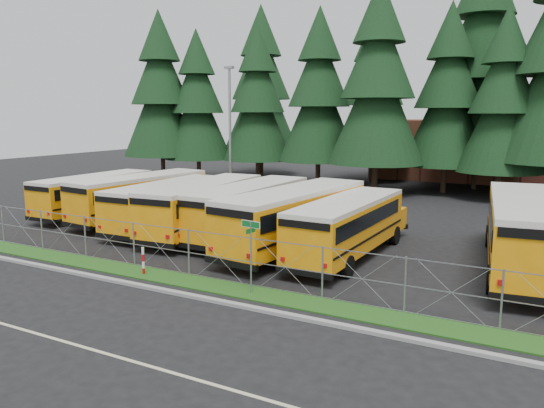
{
  "coord_description": "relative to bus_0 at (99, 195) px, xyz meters",
  "views": [
    {
      "loc": [
        12.13,
        -18.13,
        6.71
      ],
      "look_at": [
        0.24,
        4.0,
        2.39
      ],
      "focal_mm": 35.0,
      "sensor_mm": 36.0,
      "label": 1
    }
  ],
  "objects": [
    {
      "name": "bus_1",
      "position": [
        4.0,
        0.02,
        0.11
      ],
      "size": [
        3.84,
        11.27,
        2.9
      ],
      "primitive_type": null,
      "rotation": [
        0.0,
        0.0,
        -0.11
      ],
      "color": "orange",
      "rests_on": "ground"
    },
    {
      "name": "conifer_4",
      "position": [
        13.3,
        17.76,
        7.38
      ],
      "size": [
        7.89,
        7.89,
        17.44
      ],
      "primitive_type": null,
      "color": "black",
      "rests_on": "ground"
    },
    {
      "name": "light_standard",
      "position": [
        4.63,
        8.99,
        4.16
      ],
      "size": [
        0.7,
        0.35,
        10.14
      ],
      "color": "#919499",
      "rests_on": "ground"
    },
    {
      "name": "conifer_0",
      "position": [
        -8.67,
        17.02,
        7.03
      ],
      "size": [
        7.57,
        7.57,
        16.73
      ],
      "primitive_type": null,
      "color": "black",
      "rests_on": "ground"
    },
    {
      "name": "road_lane_line",
      "position": [
        14.46,
        -15.03,
        -1.33
      ],
      "size": [
        50.0,
        0.12,
        0.01
      ],
      "primitive_type": "cube",
      "color": "beige",
      "rests_on": "ground"
    },
    {
      "name": "curb",
      "position": [
        14.46,
        -10.13,
        -1.28
      ],
      "size": [
        50.0,
        0.25,
        0.12
      ],
      "primitive_type": "cube",
      "color": "gray",
      "rests_on": "ground"
    },
    {
      "name": "conifer_3",
      "position": [
        7.24,
        19.84,
        6.72
      ],
      "size": [
        7.28,
        7.28,
        16.11
      ],
      "primitive_type": null,
      "color": "black",
      "rests_on": "ground"
    },
    {
      "name": "ground",
      "position": [
        14.46,
        -7.03,
        -1.34
      ],
      "size": [
        120.0,
        120.0,
        0.0
      ],
      "primitive_type": "plane",
      "color": "black",
      "rests_on": "ground"
    },
    {
      "name": "bus_0",
      "position": [
        0.0,
        0.0,
        0.0
      ],
      "size": [
        2.47,
        10.23,
        2.68
      ],
      "primitive_type": null,
      "rotation": [
        0.0,
        0.0,
        -0.01
      ],
      "color": "orange",
      "rests_on": "ground"
    },
    {
      "name": "brick_building",
      "position": [
        20.46,
        32.97,
        1.66
      ],
      "size": [
        22.0,
        10.0,
        6.0
      ],
      "primitive_type": "cube",
      "color": "brown",
      "rests_on": "ground"
    },
    {
      "name": "conifer_12",
      "position": [
        20.24,
        24.9,
        9.22
      ],
      "size": [
        9.55,
        9.55,
        21.12
      ],
      "primitive_type": null,
      "color": "black",
      "rests_on": "ground"
    },
    {
      "name": "street_sign",
      "position": [
        16.9,
        -8.77,
        0.7
      ],
      "size": [
        0.84,
        0.55,
        2.81
      ],
      "color": "#919499",
      "rests_on": "ground"
    },
    {
      "name": "striped_bollard",
      "position": [
        11.72,
        -8.85,
        -0.74
      ],
      "size": [
        0.11,
        0.11,
        1.2
      ],
      "primitive_type": "cylinder",
      "color": "#B20C0C",
      "rests_on": "ground"
    },
    {
      "name": "conifer_10",
      "position": [
        -2.06,
        25.7,
        7.7
      ],
      "size": [
        8.17,
        8.17,
        18.07
      ],
      "primitive_type": null,
      "color": "black",
      "rests_on": "ground"
    },
    {
      "name": "conifer_2",
      "position": [
        0.88,
        19.79,
        6.16
      ],
      "size": [
        6.78,
        6.78,
        15.0
      ],
      "primitive_type": null,
      "color": "black",
      "rests_on": "ground"
    },
    {
      "name": "conifer_5",
      "position": [
        18.27,
        21.26,
        6.54
      ],
      "size": [
        7.12,
        7.12,
        15.75
      ],
      "primitive_type": null,
      "color": "black",
      "rests_on": "ground"
    },
    {
      "name": "bus_5",
      "position": [
        15.65,
        -1.99,
        0.2
      ],
      "size": [
        4.07,
        11.99,
        3.08
      ],
      "primitive_type": null,
      "rotation": [
        0.0,
        0.0,
        -0.11
      ],
      "color": "orange",
      "rests_on": "ground"
    },
    {
      "name": "bus_2",
      "position": [
        6.99,
        -1.09,
        0.04
      ],
      "size": [
        2.74,
        10.55,
        2.75
      ],
      "primitive_type": null,
      "rotation": [
        0.0,
        0.0,
        0.03
      ],
      "color": "orange",
      "rests_on": "ground"
    },
    {
      "name": "bus_4",
      "position": [
        12.17,
        -0.65,
        0.12
      ],
      "size": [
        2.87,
        11.16,
        2.91
      ],
      "primitive_type": null,
      "rotation": [
        0.0,
        0.0,
        -0.02
      ],
      "color": "orange",
      "rests_on": "ground"
    },
    {
      "name": "bus_east",
      "position": [
        25.68,
        -0.78,
        0.29
      ],
      "size": [
        4.35,
        12.64,
        3.25
      ],
      "primitive_type": null,
      "rotation": [
        0.0,
        0.0,
        0.12
      ],
      "color": "orange",
      "rests_on": "ground"
    },
    {
      "name": "chainlink_fence",
      "position": [
        14.46,
        -8.03,
        -0.34
      ],
      "size": [
        44.0,
        0.1,
        2.0
      ],
      "primitive_type": null,
      "color": "#919499",
      "rests_on": "ground"
    },
    {
      "name": "grass_verge",
      "position": [
        14.46,
        -8.73,
        -1.31
      ],
      "size": [
        50.0,
        1.4,
        0.06
      ],
      "primitive_type": "cube",
      "color": "#1D4E16",
      "rests_on": "ground"
    },
    {
      "name": "conifer_6",
      "position": [
        22.7,
        19.5,
        6.05
      ],
      "size": [
        6.68,
        6.68,
        14.77
      ],
      "primitive_type": null,
      "color": "black",
      "rests_on": "ground"
    },
    {
      "name": "conifer_11",
      "position": [
        10.37,
        26.06,
        6.94
      ],
      "size": [
        7.49,
        7.49,
        16.57
      ],
      "primitive_type": null,
      "color": "black",
      "rests_on": "ground"
    },
    {
      "name": "bus_6",
      "position": [
        18.35,
        -2.06,
        0.06
      ],
      "size": [
        2.81,
        10.74,
        2.8
      ],
      "primitive_type": null,
      "rotation": [
        0.0,
        0.0,
        -0.03
      ],
      "color": "orange",
      "rests_on": "ground"
    },
    {
      "name": "conifer_1",
      "position": [
        -5.12,
        18.28,
        6.08
      ],
      "size": [
        6.71,
        6.71,
        14.83
      ],
      "primitive_type": null,
      "color": "black",
      "rests_on": "ground"
    },
    {
      "name": "bus_3",
      "position": [
        9.59,
        -1.15,
        0.13
      ],
      "size": [
        3.39,
        11.35,
        2.94
      ],
      "primitive_type": null,
      "rotation": [
        0.0,
        0.0,
        0.07
      ],
      "color": "orange",
      "rests_on": "ground"
    }
  ]
}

